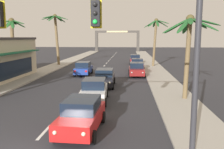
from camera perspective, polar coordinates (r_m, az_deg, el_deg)
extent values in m
cube|color=#9E998E|center=(29.26, 11.05, -0.71)|extent=(3.20, 110.00, 0.14)
cube|color=#9E998E|center=(31.46, -18.44, -0.35)|extent=(3.20, 110.00, 0.14)
cube|color=silver|center=(13.20, -15.40, -12.70)|extent=(0.16, 2.00, 0.01)
cube|color=silver|center=(16.98, -10.67, -7.71)|extent=(0.16, 2.00, 0.01)
cube|color=silver|center=(20.91, -7.75, -4.54)|extent=(0.16, 2.00, 0.01)
cube|color=silver|center=(24.92, -5.78, -2.37)|extent=(0.16, 2.00, 0.01)
cube|color=silver|center=(28.98, -4.36, -0.80)|extent=(0.16, 2.00, 0.01)
cube|color=silver|center=(33.06, -3.29, 0.38)|extent=(0.16, 2.00, 0.01)
cube|color=silver|center=(37.17, -2.46, 1.30)|extent=(0.16, 2.00, 0.01)
cube|color=silver|center=(41.29, -1.79, 2.04)|extent=(0.16, 2.00, 0.01)
cube|color=silver|center=(45.43, -1.24, 2.64)|extent=(0.16, 2.00, 0.01)
cube|color=silver|center=(49.56, -0.79, 3.14)|extent=(0.16, 2.00, 0.01)
cube|color=silver|center=(53.71, -0.40, 3.57)|extent=(0.16, 2.00, 0.01)
cube|color=silver|center=(57.86, -0.07, 3.93)|extent=(0.16, 2.00, 0.01)
cube|color=silver|center=(62.01, 0.21, 4.25)|extent=(0.16, 2.00, 0.01)
cube|color=silver|center=(66.17, 0.47, 4.52)|extent=(0.16, 2.00, 0.01)
cube|color=silver|center=(70.33, 0.69, 4.76)|extent=(0.16, 2.00, 0.01)
cube|color=silver|center=(74.49, 0.88, 4.98)|extent=(0.16, 2.00, 0.01)
cube|color=silver|center=(78.65, 1.06, 5.17)|extent=(0.16, 2.00, 0.01)
cylinder|color=#2D2D33|center=(9.47, 18.85, 0.17)|extent=(0.22, 0.22, 6.84)
cube|color=black|center=(9.17, -3.84, 13.90)|extent=(0.32, 0.26, 0.92)
sphere|color=black|center=(9.07, -3.98, 15.87)|extent=(0.17, 0.17, 0.17)
sphere|color=black|center=(9.03, -3.96, 13.98)|extent=(0.17, 0.17, 0.17)
sphere|color=#1EE54C|center=(9.01, -3.94, 12.08)|extent=(0.17, 0.17, 0.17)
cube|color=yellow|center=(9.33, -3.69, 13.81)|extent=(0.42, 0.03, 1.04)
cube|color=yellow|center=(10.48, -24.48, 12.50)|extent=(0.42, 0.03, 1.04)
cube|color=red|center=(12.71, -7.06, -10.06)|extent=(1.96, 4.38, 0.72)
cube|color=black|center=(12.65, -6.95, -6.92)|extent=(1.70, 2.27, 0.64)
cylinder|color=black|center=(11.36, -4.44, -14.28)|extent=(0.25, 0.65, 0.64)
cylinder|color=black|center=(11.80, -12.92, -13.58)|extent=(0.25, 0.65, 0.64)
cylinder|color=black|center=(13.97, -2.13, -9.80)|extent=(0.25, 0.65, 0.64)
cylinder|color=black|center=(14.34, -9.05, -9.43)|extent=(0.25, 0.65, 0.64)
sphere|color=#F9EFC6|center=(10.56, -6.61, -13.54)|extent=(0.18, 0.18, 0.18)
sphere|color=#F9EFC6|center=(10.90, -13.13, -12.99)|extent=(0.18, 0.18, 0.18)
cube|color=red|center=(14.57, -2.47, -7.14)|extent=(0.24, 0.07, 0.20)
cube|color=red|center=(14.84, -7.54, -6.92)|extent=(0.24, 0.07, 0.20)
cube|color=silver|center=(18.27, -4.14, -4.22)|extent=(1.97, 4.38, 0.72)
cube|color=black|center=(18.28, -4.12, -2.04)|extent=(1.71, 2.28, 0.64)
cylinder|color=black|center=(16.93, -1.66, -6.50)|extent=(0.25, 0.65, 0.64)
cylinder|color=black|center=(17.10, -7.48, -6.42)|extent=(0.25, 0.65, 0.64)
cylinder|color=black|center=(19.68, -1.23, -4.35)|extent=(0.25, 0.65, 0.64)
cylinder|color=black|center=(19.83, -6.23, -4.30)|extent=(0.25, 0.65, 0.64)
sphere|color=#F9EFC6|center=(16.10, -2.67, -5.68)|extent=(0.18, 0.18, 0.18)
sphere|color=#F9EFC6|center=(16.24, -7.06, -5.62)|extent=(0.18, 0.18, 0.18)
cube|color=red|center=(20.31, -1.71, -2.61)|extent=(0.24, 0.07, 0.20)
cube|color=red|center=(20.42, -5.42, -2.58)|extent=(0.24, 0.07, 0.20)
cube|color=black|center=(23.93, -1.71, -1.14)|extent=(1.86, 4.34, 0.72)
cube|color=black|center=(23.97, -1.69, 0.52)|extent=(1.65, 2.24, 0.64)
cylinder|color=black|center=(22.55, 0.19, -2.67)|extent=(0.23, 0.64, 0.64)
cylinder|color=black|center=(22.69, -4.17, -2.62)|extent=(0.23, 0.64, 0.64)
cylinder|color=black|center=(25.33, 0.49, -1.42)|extent=(0.23, 0.64, 0.64)
cylinder|color=black|center=(25.46, -3.39, -1.38)|extent=(0.23, 0.64, 0.64)
sphere|color=#F9EFC6|center=(21.74, -0.54, -1.91)|extent=(0.18, 0.18, 0.18)
sphere|color=#F9EFC6|center=(21.85, -3.79, -1.88)|extent=(0.18, 0.18, 0.18)
cube|color=red|center=(26.00, 0.12, -0.13)|extent=(0.24, 0.07, 0.20)
cube|color=red|center=(26.09, -2.78, -0.11)|extent=(0.24, 0.07, 0.20)
cube|color=navy|center=(31.27, -6.59, 1.11)|extent=(1.83, 4.33, 0.72)
cube|color=black|center=(31.04, -6.66, 2.32)|extent=(1.63, 2.23, 0.64)
cylinder|color=black|center=(32.86, -7.64, 0.82)|extent=(0.23, 0.64, 0.64)
cylinder|color=black|center=(32.58, -4.66, 0.80)|extent=(0.23, 0.64, 0.64)
cylinder|color=black|center=(30.10, -8.66, 0.09)|extent=(0.23, 0.64, 0.64)
cylinder|color=black|center=(29.80, -5.41, 0.06)|extent=(0.23, 0.64, 0.64)
sphere|color=#B2B2AD|center=(33.49, -7.01, 1.74)|extent=(0.18, 0.18, 0.18)
sphere|color=#B2B2AD|center=(33.29, -4.91, 1.73)|extent=(0.18, 0.18, 0.18)
cube|color=red|center=(29.28, -8.58, 0.76)|extent=(0.24, 0.06, 0.20)
cube|color=red|center=(29.04, -6.03, 0.75)|extent=(0.24, 0.06, 0.20)
cube|color=maroon|center=(30.22, 5.69, 0.87)|extent=(1.83, 4.33, 0.72)
cube|color=black|center=(30.28, 5.69, 2.18)|extent=(1.63, 2.22, 0.64)
cylinder|color=black|center=(28.92, 7.50, -0.23)|extent=(0.23, 0.64, 0.64)
cylinder|color=black|center=(28.84, 4.08, -0.21)|extent=(0.23, 0.64, 0.64)
cylinder|color=black|center=(31.72, 7.13, 0.55)|extent=(0.23, 0.64, 0.64)
cylinder|color=black|center=(31.65, 4.01, 0.58)|extent=(0.23, 0.64, 0.64)
sphere|color=#B2B2AD|center=(28.10, 7.13, 0.42)|extent=(0.18, 0.18, 0.18)
sphere|color=#B2B2AD|center=(28.04, 4.60, 0.44)|extent=(0.18, 0.18, 0.18)
cube|color=red|center=(32.38, 6.70, 1.55)|extent=(0.24, 0.06, 0.20)
cube|color=red|center=(32.33, 4.36, 1.57)|extent=(0.24, 0.06, 0.20)
cube|color=red|center=(35.62, 5.83, 2.04)|extent=(1.80, 4.32, 0.72)
cube|color=black|center=(35.70, 5.84, 3.15)|extent=(1.62, 2.22, 0.64)
cylinder|color=black|center=(34.29, 7.31, 1.15)|extent=(0.23, 0.64, 0.64)
cylinder|color=black|center=(34.25, 4.42, 1.19)|extent=(0.23, 0.64, 0.64)
cylinder|color=black|center=(37.10, 7.12, 1.72)|extent=(0.23, 0.64, 0.64)
cylinder|color=black|center=(37.07, 4.45, 1.75)|extent=(0.23, 0.64, 0.64)
sphere|color=#B2B2AD|center=(33.48, 6.96, 1.74)|extent=(0.18, 0.18, 0.18)
sphere|color=#B2B2AD|center=(33.45, 4.84, 1.77)|extent=(0.18, 0.18, 0.18)
cube|color=red|center=(37.78, 6.78, 2.55)|extent=(0.24, 0.06, 0.20)
cube|color=red|center=(37.75, 4.77, 2.58)|extent=(0.24, 0.06, 0.20)
cube|color=maroon|center=(43.73, 5.38, 3.26)|extent=(1.78, 4.31, 0.72)
cube|color=black|center=(43.82, 5.39, 4.17)|extent=(1.61, 2.21, 0.64)
cylinder|color=black|center=(42.38, 6.57, 2.58)|extent=(0.22, 0.64, 0.64)
cylinder|color=black|center=(42.35, 4.23, 2.61)|extent=(0.22, 0.64, 0.64)
cylinder|color=black|center=(45.20, 6.44, 2.96)|extent=(0.22, 0.64, 0.64)
cylinder|color=black|center=(45.17, 4.25, 2.99)|extent=(0.22, 0.64, 0.64)
sphere|color=#B2B2AD|center=(41.58, 6.28, 3.08)|extent=(0.18, 0.18, 0.18)
sphere|color=#B2B2AD|center=(41.55, 4.57, 3.10)|extent=(0.18, 0.18, 0.18)
cube|color=red|center=(45.89, 6.16, 3.63)|extent=(0.24, 0.06, 0.20)
cube|color=red|center=(45.86, 4.51, 3.65)|extent=(0.24, 0.06, 0.20)
cylinder|color=brown|center=(29.15, -21.89, 5.03)|extent=(0.38, 0.37, 6.45)
ellipsoid|color=#1E5123|center=(28.69, -20.96, 11.26)|extent=(1.66, 0.70, 0.56)
ellipsoid|color=#1E5123|center=(29.36, -20.83, 10.89)|extent=(1.40, 1.31, 0.87)
ellipsoid|color=#1E5123|center=(29.92, -21.76, 11.12)|extent=(0.63, 1.66, 0.53)
ellipsoid|color=#1E5123|center=(29.84, -22.78, 10.81)|extent=(1.43, 1.32, 0.79)
ellipsoid|color=#1E5123|center=(29.37, -23.76, 11.08)|extent=(1.67, 0.71, 0.51)
ellipsoid|color=#1E5123|center=(29.01, -23.75, 10.96)|extent=(1.50, 1.29, 0.67)
ellipsoid|color=#1E5123|center=(28.49, -22.72, 10.78)|extent=(0.54, 1.51, 0.95)
ellipsoid|color=#1E5123|center=(28.47, -22.06, 10.74)|extent=(1.10, 1.43, 1.03)
sphere|color=#4C4223|center=(29.17, -22.25, 11.46)|extent=(0.60, 0.60, 0.60)
cylinder|color=brown|center=(42.44, -12.61, 7.54)|extent=(0.82, 0.43, 8.18)
ellipsoid|color=#1E5123|center=(42.21, -11.62, 12.79)|extent=(2.28, 0.58, 0.82)
ellipsoid|color=#1E5123|center=(43.17, -11.87, 12.45)|extent=(1.66, 1.90, 1.16)
ellipsoid|color=#1E5123|center=(43.53, -12.29, 12.55)|extent=(0.93, 2.24, 0.95)
ellipsoid|color=#1E5123|center=(43.49, -13.98, 12.65)|extent=(2.09, 1.63, 0.73)
ellipsoid|color=#1E5123|center=(42.88, -14.52, 12.64)|extent=(2.27, 0.53, 0.81)
ellipsoid|color=#1E5123|center=(42.09, -14.43, 12.81)|extent=(1.88, 1.91, 0.67)
ellipsoid|color=#1E5123|center=(41.70, -13.75, 12.54)|extent=(0.84, 2.17, 1.15)
ellipsoid|color=#1E5123|center=(41.64, -12.33, 12.82)|extent=(1.86, 1.88, 0.83)
sphere|color=#4C4223|center=(42.63, -13.06, 13.10)|extent=(0.60, 0.60, 0.60)
cylinder|color=brown|center=(19.17, 17.00, 3.08)|extent=(0.48, 0.34, 6.02)
ellipsoid|color=#1E5123|center=(19.56, 20.83, 11.34)|extent=(2.37, 0.67, 0.67)
ellipsoid|color=#1E5123|center=(20.07, 19.45, 11.07)|extent=(1.97, 1.84, 0.85)
ellipsoid|color=#1E5123|center=(20.14, 16.83, 10.63)|extent=(0.42, 2.17, 1.22)
ellipsoid|color=#1E5123|center=(19.60, 14.73, 10.79)|extent=(1.94, 1.67, 1.22)
ellipsoid|color=#1E5123|center=(18.67, 14.64, 10.90)|extent=(2.19, 0.91, 1.23)
ellipsoid|color=#1E5123|center=(18.16, 16.30, 10.85)|extent=(1.57, 1.98, 1.26)
ellipsoid|color=#1E5123|center=(17.99, 17.69, 11.73)|extent=(0.87, 2.37, 0.70)
ellipsoid|color=#1E5123|center=(18.62, 20.51, 10.83)|extent=(1.90, 1.79, 1.11)
sphere|color=#4C4223|center=(19.15, 17.63, 12.22)|extent=(0.60, 0.60, 0.60)
cylinder|color=brown|center=(40.17, 9.83, 6.97)|extent=(0.73, 0.37, 7.33)
ellipsoid|color=#1E5123|center=(40.46, 11.57, 11.47)|extent=(2.04, 0.64, 1.23)
ellipsoid|color=#1E5123|center=(41.23, 10.88, 11.87)|extent=(1.49, 2.10, 0.63)
ellipsoid|color=#1E5123|center=(41.19, 9.84, 11.52)|extent=(0.72, 2.08, 1.15)
ellipsoid|color=#1E5123|center=(40.93, 9.14, 11.63)|extent=(1.69, 1.83, 1.05)
ellipsoid|color=#1E5123|center=(40.27, 8.83, 11.51)|extent=(2.01, 0.66, 1.29)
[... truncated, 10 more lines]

